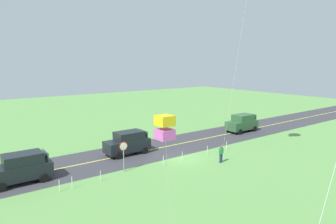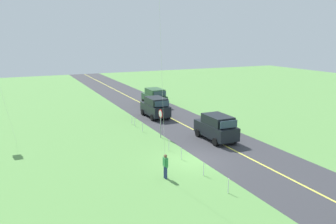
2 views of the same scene
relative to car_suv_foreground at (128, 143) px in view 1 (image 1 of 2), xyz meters
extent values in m
cube|color=#60994C|center=(-3.38, 4.18, -1.20)|extent=(120.00, 120.00, 0.10)
cube|color=#38383D|center=(-3.38, 0.18, -1.15)|extent=(120.00, 7.00, 0.00)
cube|color=#E5E04C|center=(-3.38, 0.18, -1.15)|extent=(120.00, 0.16, 0.00)
cube|color=black|center=(0.08, 0.00, -0.26)|extent=(4.40, 1.90, 1.10)
cube|color=black|center=(-0.17, 0.00, 0.69)|extent=(2.73, 1.75, 0.80)
cube|color=#334756|center=(0.91, 0.00, 0.69)|extent=(0.10, 1.62, 0.64)
cube|color=#334756|center=(-1.79, 0.00, 0.69)|extent=(0.10, 1.62, 0.60)
cylinder|color=black|center=(1.51, 0.95, -0.81)|extent=(0.68, 0.22, 0.68)
cylinder|color=black|center=(1.51, -0.95, -0.81)|extent=(0.68, 0.22, 0.68)
cylinder|color=black|center=(-1.35, 0.95, -0.81)|extent=(0.68, 0.22, 0.68)
cylinder|color=black|center=(-1.35, -0.95, -0.81)|extent=(0.68, 0.22, 0.68)
cube|color=black|center=(10.00, 1.52, -0.26)|extent=(4.40, 1.90, 1.10)
cube|color=black|center=(9.75, 1.52, 0.69)|extent=(2.73, 1.75, 0.80)
cube|color=#334756|center=(10.84, 1.52, 0.69)|extent=(0.10, 1.62, 0.64)
cube|color=#334756|center=(8.13, 1.52, 0.69)|extent=(0.10, 1.62, 0.60)
cylinder|color=black|center=(11.43, 2.47, -0.81)|extent=(0.68, 0.22, 0.68)
cylinder|color=black|center=(8.57, 2.47, -0.81)|extent=(0.68, 0.22, 0.68)
cylinder|color=black|center=(8.57, 0.57, -0.81)|extent=(0.68, 0.22, 0.68)
cube|color=#2D5633|center=(-16.63, 0.38, -0.26)|extent=(4.40, 1.90, 1.10)
cube|color=#2D5633|center=(-16.88, 0.38, 0.69)|extent=(2.73, 1.75, 0.80)
cube|color=#334756|center=(-15.79, 0.38, 0.69)|extent=(0.10, 1.61, 0.64)
cube|color=#334756|center=(-18.50, 0.38, 0.69)|extent=(0.10, 1.61, 0.60)
cylinder|color=black|center=(-15.20, 1.33, -0.81)|extent=(0.68, 0.22, 0.68)
cylinder|color=black|center=(-15.20, -0.57, -0.81)|extent=(0.68, 0.22, 0.68)
cylinder|color=black|center=(-18.06, 1.33, -0.81)|extent=(0.68, 0.22, 0.68)
cylinder|color=black|center=(-18.06, -0.57, -0.81)|extent=(0.68, 0.22, 0.68)
cylinder|color=gray|center=(2.66, 4.08, -0.10)|extent=(0.08, 0.08, 2.10)
cylinder|color=red|center=(2.66, 4.08, 1.02)|extent=(0.76, 0.04, 0.76)
cylinder|color=white|center=(2.66, 4.11, 1.02)|extent=(0.62, 0.01, 0.62)
cylinder|color=navy|center=(-5.54, 7.30, -0.74)|extent=(0.16, 0.16, 0.82)
cylinder|color=navy|center=(-5.36, 7.30, -0.74)|extent=(0.16, 0.16, 0.82)
cube|color=#338C4C|center=(-5.45, 7.30, -0.05)|extent=(0.36, 0.22, 0.56)
cylinder|color=#338C4C|center=(-5.69, 7.30, -0.10)|extent=(0.10, 0.10, 0.52)
cylinder|color=#338C4C|center=(-5.21, 7.30, -0.10)|extent=(0.10, 0.10, 0.52)
sphere|color=brown|center=(-5.45, 7.30, 0.34)|extent=(0.22, 0.22, 0.22)
cylinder|color=silver|center=(-6.28, 7.95, 7.49)|extent=(1.68, 1.32, 17.28)
cylinder|color=silver|center=(7.16, 16.34, 2.20)|extent=(1.33, 1.19, 6.70)
cube|color=yellow|center=(7.82, 16.93, 5.80)|extent=(0.56, 0.56, 0.36)
cube|color=#D859BF|center=(7.82, 16.93, 5.30)|extent=(0.56, 0.56, 0.36)
cylinder|color=silver|center=(-8.84, 4.88, -0.70)|extent=(0.05, 0.05, 0.90)
cylinder|color=silver|center=(-6.10, 4.88, -0.70)|extent=(0.05, 0.05, 0.90)
cylinder|color=silver|center=(-2.92, 4.88, -0.70)|extent=(0.05, 0.05, 0.90)
cylinder|color=silver|center=(-0.80, 4.88, -0.70)|extent=(0.05, 0.05, 0.90)
cylinder|color=silver|center=(5.08, 4.88, -0.70)|extent=(0.05, 0.05, 0.90)
cylinder|color=silver|center=(8.16, 4.88, -0.70)|extent=(0.05, 0.05, 0.90)
cylinder|color=silver|center=(7.27, 4.88, -0.70)|extent=(0.05, 0.05, 0.90)
camera|label=1|loc=(13.90, 25.29, 7.83)|focal=32.11mm
camera|label=2|loc=(-23.52, 15.50, 7.69)|focal=35.86mm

